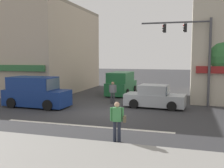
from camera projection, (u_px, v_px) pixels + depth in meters
ground_plane at (106, 112)px, 16.67m from camera, size 120.00×120.00×0.00m
lane_marking_stripe at (85, 126)px, 13.33m from camera, size 9.00×0.24×0.01m
sidewalk_curb at (26, 162)px, 8.56m from camera, size 40.00×5.00×0.16m
building_left_block at (23, 50)px, 27.97m from camera, size 13.13×12.06×8.55m
street_tree at (221, 57)px, 19.55m from camera, size 3.46×3.46×5.26m
utility_pole_near_left at (27, 54)px, 21.59m from camera, size 1.40×0.22×7.13m
traffic_light_mast at (195, 47)px, 18.40m from camera, size 4.89×0.26×6.20m
van_waiting_far at (121, 84)px, 24.34m from camera, size 2.14×4.65×2.11m
sedan_crossing_rightbound at (155, 97)px, 18.15m from camera, size 4.21×2.10×1.58m
van_crossing_leftbound at (36, 93)px, 18.37m from camera, size 4.65×2.14×2.11m
pedestrian_foreground_with_bag at (118, 119)px, 10.74m from camera, size 0.69×0.30×1.67m
pedestrian_mid_crossing at (113, 91)px, 19.50m from camera, size 0.57×0.24×1.67m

